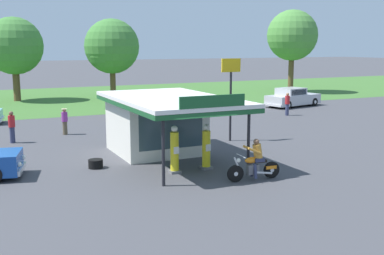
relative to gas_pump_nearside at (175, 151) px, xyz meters
The scene contains 16 objects.
ground_plane 1.41m from the gas_pump_nearside, 64.44° to the right, with size 300.00×300.00×0.00m, color #424247.
grass_verge_strip 29.02m from the gas_pump_nearside, 89.06° to the left, with size 120.00×24.00×0.01m, color #3D6B2D.
service_station_kiosk 3.54m from the gas_pump_nearside, 78.16° to the left, with size 4.48×7.86×3.25m.
gas_pump_nearside is the anchor object (origin of this frame).
gas_pump_offside 1.42m from the gas_pump_nearside, ahead, with size 0.44×0.44×1.86m.
motorcycle_with_rider 3.23m from the gas_pump_nearside, 44.29° to the right, with size 2.17×0.70×1.58m.
parked_car_back_row_centre_left 16.64m from the gas_pump_nearside, 72.16° to the left, with size 5.76×3.29×1.54m.
parked_car_back_row_centre_right 22.65m from the gas_pump_nearside, 40.59° to the left, with size 5.40×2.96×1.55m.
bystander_chatting_near_pumps 10.43m from the gas_pump_nearside, 120.35° to the left, with size 0.34×0.34×1.67m.
bystander_standing_back_lot 17.34m from the gas_pump_nearside, 38.24° to the left, with size 0.34×0.34×1.65m.
bystander_admiring_sedan 10.44m from the gas_pump_nearside, 103.04° to the left, with size 0.34×0.34×1.50m.
tree_oak_distant_spare 29.41m from the gas_pump_nearside, 96.10° to the left, with size 5.17×5.17×7.57m.
tree_oak_left 27.52m from the gas_pump_nearside, 78.95° to the left, with size 5.13×5.13×7.51m.
tree_oak_centre 35.06m from the gas_pump_nearside, 45.05° to the left, with size 5.39×5.39×8.79m.
roadside_pole_sign 7.26m from the gas_pump_nearside, 41.14° to the left, with size 1.10×0.12×4.35m.
spare_tire_stack 3.45m from the gas_pump_nearside, 141.83° to the left, with size 0.60×0.60×0.36m.
Camera 1 is at (-7.72, -15.60, 5.00)m, focal length 43.83 mm.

